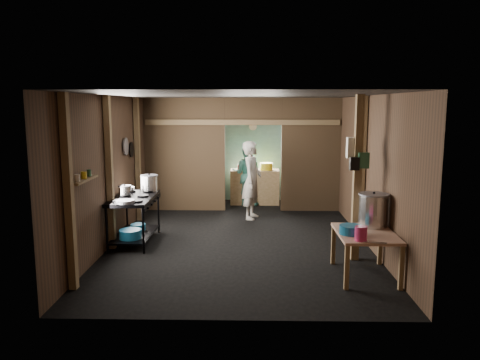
{
  "coord_description": "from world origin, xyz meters",
  "views": [
    {
      "loc": [
        0.18,
        -8.54,
        2.44
      ],
      "look_at": [
        0.0,
        -0.2,
        1.1
      ],
      "focal_mm": 35.07,
      "sensor_mm": 36.0,
      "label": 1
    }
  ],
  "objects_px": {
    "prep_table": "(365,254)",
    "yellow_tub": "(266,166)",
    "stove_pot_large": "(149,184)",
    "pink_bucket": "(361,234)",
    "gas_range": "(134,220)",
    "cook": "(252,180)",
    "stock_pot": "(373,211)"
  },
  "relations": [
    {
      "from": "prep_table",
      "to": "cook",
      "type": "height_order",
      "value": "cook"
    },
    {
      "from": "yellow_tub",
      "to": "stove_pot_large",
      "type": "bearing_deg",
      "value": -128.74
    },
    {
      "from": "prep_table",
      "to": "stock_pot",
      "type": "relative_size",
      "value": 2.13
    },
    {
      "from": "stove_pot_large",
      "to": "prep_table",
      "type": "bearing_deg",
      "value": -31.11
    },
    {
      "from": "prep_table",
      "to": "yellow_tub",
      "type": "xyz_separation_m",
      "value": [
        -1.25,
        4.99,
        0.61
      ]
    },
    {
      "from": "stove_pot_large",
      "to": "pink_bucket",
      "type": "bearing_deg",
      "value": -37.22
    },
    {
      "from": "prep_table",
      "to": "yellow_tub",
      "type": "height_order",
      "value": "yellow_tub"
    },
    {
      "from": "gas_range",
      "to": "pink_bucket",
      "type": "distance_m",
      "value": 4.09
    },
    {
      "from": "pink_bucket",
      "to": "cook",
      "type": "height_order",
      "value": "cook"
    },
    {
      "from": "stock_pot",
      "to": "pink_bucket",
      "type": "relative_size",
      "value": 2.64
    },
    {
      "from": "pink_bucket",
      "to": "yellow_tub",
      "type": "distance_m",
      "value": 5.53
    },
    {
      "from": "stock_pot",
      "to": "gas_range",
      "type": "bearing_deg",
      "value": 162.13
    },
    {
      "from": "gas_range",
      "to": "cook",
      "type": "height_order",
      "value": "cook"
    },
    {
      "from": "stove_pot_large",
      "to": "pink_bucket",
      "type": "height_order",
      "value": "stove_pot_large"
    },
    {
      "from": "stock_pot",
      "to": "cook",
      "type": "height_order",
      "value": "cook"
    },
    {
      "from": "gas_range",
      "to": "pink_bucket",
      "type": "xyz_separation_m",
      "value": [
        3.54,
        -2.02,
        0.33
      ]
    },
    {
      "from": "pink_bucket",
      "to": "yellow_tub",
      "type": "relative_size",
      "value": 0.62
    },
    {
      "from": "gas_range",
      "to": "prep_table",
      "type": "relative_size",
      "value": 1.29
    },
    {
      "from": "cook",
      "to": "stove_pot_large",
      "type": "bearing_deg",
      "value": 137.85
    },
    {
      "from": "pink_bucket",
      "to": "stock_pot",
      "type": "bearing_deg",
      "value": 65.11
    },
    {
      "from": "cook",
      "to": "stock_pot",
      "type": "bearing_deg",
      "value": -136.34
    },
    {
      "from": "yellow_tub",
      "to": "pink_bucket",
      "type": "bearing_deg",
      "value": -78.76
    },
    {
      "from": "stove_pot_large",
      "to": "yellow_tub",
      "type": "xyz_separation_m",
      "value": [
        2.29,
        2.86,
        -0.04
      ]
    },
    {
      "from": "prep_table",
      "to": "cook",
      "type": "xyz_separation_m",
      "value": [
        -1.61,
        3.45,
        0.52
      ]
    },
    {
      "from": "pink_bucket",
      "to": "cook",
      "type": "relative_size",
      "value": 0.12
    },
    {
      "from": "stove_pot_large",
      "to": "yellow_tub",
      "type": "relative_size",
      "value": 1.04
    },
    {
      "from": "pink_bucket",
      "to": "cook",
      "type": "distance_m",
      "value": 4.13
    },
    {
      "from": "prep_table",
      "to": "cook",
      "type": "bearing_deg",
      "value": 115.04
    },
    {
      "from": "prep_table",
      "to": "stove_pot_large",
      "type": "xyz_separation_m",
      "value": [
        -3.54,
        2.14,
        0.65
      ]
    },
    {
      "from": "stove_pot_large",
      "to": "pink_bucket",
      "type": "xyz_separation_m",
      "value": [
        3.37,
        -2.56,
        -0.23
      ]
    },
    {
      "from": "gas_range",
      "to": "stove_pot_large",
      "type": "distance_m",
      "value": 0.8
    },
    {
      "from": "prep_table",
      "to": "yellow_tub",
      "type": "distance_m",
      "value": 5.18
    }
  ]
}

